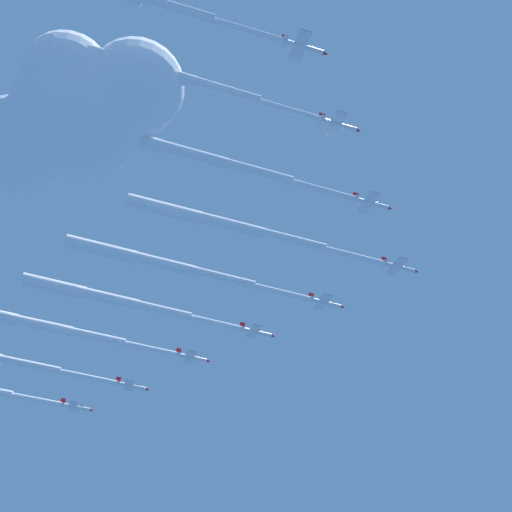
{
  "coord_description": "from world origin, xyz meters",
  "views": [
    {
      "loc": [
        33.14,
        -100.34,
        70.88
      ],
      "look_at": [
        0.0,
        0.0,
        214.55
      ],
      "focal_mm": 49.84,
      "sensor_mm": 36.0,
      "label": 1
    }
  ],
  "objects_px": {
    "jet_starboard_inner": "(185,153)",
    "jet_starboard_mid": "(156,72)",
    "jet_lead": "(226,224)",
    "jet_port_mid": "(107,298)",
    "jet_port_outer": "(39,325)",
    "jet_port_inner": "(160,263)"
  },
  "relations": [
    {
      "from": "jet_lead",
      "to": "jet_port_inner",
      "type": "height_order",
      "value": "jet_lead"
    },
    {
      "from": "jet_port_outer",
      "to": "jet_port_mid",
      "type": "bearing_deg",
      "value": -9.4
    },
    {
      "from": "jet_starboard_inner",
      "to": "jet_starboard_mid",
      "type": "xyz_separation_m",
      "value": [
        0.61,
        -18.93,
        2.63
      ]
    },
    {
      "from": "jet_port_mid",
      "to": "jet_starboard_mid",
      "type": "bearing_deg",
      "value": -55.44
    },
    {
      "from": "jet_port_mid",
      "to": "jet_starboard_inner",
      "type": "bearing_deg",
      "value": -43.12
    },
    {
      "from": "jet_starboard_inner",
      "to": "jet_port_outer",
      "type": "xyz_separation_m",
      "value": [
        -57.33,
        36.49,
        0.86
      ]
    },
    {
      "from": "jet_port_mid",
      "to": "jet_starboard_mid",
      "type": "relative_size",
      "value": 0.98
    },
    {
      "from": "jet_lead",
      "to": "jet_starboard_mid",
      "type": "relative_size",
      "value": 1.09
    },
    {
      "from": "jet_port_inner",
      "to": "jet_starboard_inner",
      "type": "xyz_separation_m",
      "value": [
        17.22,
        -26.25,
        1.05
      ]
    },
    {
      "from": "jet_lead",
      "to": "jet_starboard_inner",
      "type": "relative_size",
      "value": 1.01
    },
    {
      "from": "jet_lead",
      "to": "jet_port_outer",
      "type": "height_order",
      "value": "jet_port_outer"
    },
    {
      "from": "jet_starboard_inner",
      "to": "jet_lead",
      "type": "bearing_deg",
      "value": 84.28
    },
    {
      "from": "jet_port_inner",
      "to": "jet_starboard_mid",
      "type": "xyz_separation_m",
      "value": [
        17.83,
        -45.18,
        3.69
      ]
    },
    {
      "from": "jet_port_inner",
      "to": "jet_starboard_inner",
      "type": "bearing_deg",
      "value": -56.73
    },
    {
      "from": "jet_port_inner",
      "to": "jet_port_outer",
      "type": "distance_m",
      "value": 41.43
    },
    {
      "from": "jet_port_inner",
      "to": "jet_port_outer",
      "type": "xyz_separation_m",
      "value": [
        -40.1,
        10.24,
        1.92
      ]
    },
    {
      "from": "jet_starboard_mid",
      "to": "jet_port_mid",
      "type": "bearing_deg",
      "value": 124.56
    },
    {
      "from": "jet_port_inner",
      "to": "jet_port_outer",
      "type": "height_order",
      "value": "jet_port_outer"
    },
    {
      "from": "jet_starboard_inner",
      "to": "jet_starboard_mid",
      "type": "height_order",
      "value": "jet_starboard_mid"
    },
    {
      "from": "jet_starboard_inner",
      "to": "jet_port_inner",
      "type": "bearing_deg",
      "value": 123.27
    },
    {
      "from": "jet_port_inner",
      "to": "jet_port_mid",
      "type": "relative_size",
      "value": 1.07
    },
    {
      "from": "jet_port_mid",
      "to": "jet_port_outer",
      "type": "relative_size",
      "value": 0.96
    }
  ]
}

